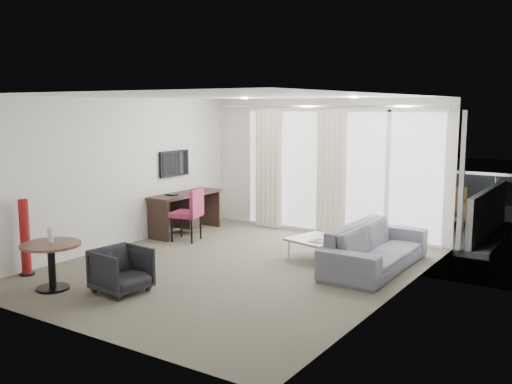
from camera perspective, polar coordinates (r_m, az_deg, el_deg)
The scene contains 28 objects.
floor at distance 8.82m, azimuth -2.15°, elevation -7.58°, with size 5.00×6.00×0.00m, color #605B4B.
ceiling at distance 8.47m, azimuth -2.25°, elevation 9.57°, with size 5.00×6.00×0.00m, color white.
wall_left at distance 10.19m, azimuth -13.74°, elevation 1.84°, with size 0.00×6.00×2.60m, color silver.
wall_right at distance 7.40m, azimuth 13.78°, elevation -0.63°, with size 0.00×6.00×2.60m, color silver.
wall_front at distance 6.38m, azimuth -18.03°, elevation -2.27°, with size 5.00×0.00×2.60m, color silver.
window_panel at distance 10.98m, azimuth 8.16°, elevation 1.94°, with size 4.00×0.02×2.38m, color white, non-canonical shape.
window_frame at distance 10.97m, azimuth 8.13°, elevation 1.94°, with size 4.10×0.06×2.44m, color white, non-canonical shape.
curtain_left at distance 11.52m, azimuth 1.26°, elevation 2.34°, with size 0.60×0.20×2.38m, color beige, non-canonical shape.
curtain_right at distance 10.85m, azimuth 7.55°, elevation 1.88°, with size 0.60×0.20×2.38m, color beige, non-canonical shape.
curtain_track at distance 10.89m, azimuth 6.48°, elevation 8.51°, with size 4.80×0.04×0.04m, color #B2B2B7, non-canonical shape.
downlight_a at distance 10.30m, azimuth -1.16°, elevation 9.34°, with size 0.12×0.12×0.02m, color #FFE0B2.
downlight_b at distance 9.28m, azimuth 9.76°, elevation 9.31°, with size 0.12×0.12×0.02m, color #FFE0B2.
desk at distance 11.20m, azimuth -7.05°, elevation -2.10°, with size 0.52×1.66×0.78m, color #2F1F18, non-canonical shape.
tv at distance 11.19m, azimuth -8.17°, elevation 2.84°, with size 0.05×0.80×0.50m, color black, non-canonical shape.
desk_chair at distance 10.53m, azimuth -7.00°, elevation -2.27°, with size 0.53×0.49×0.97m, color #912949, non-canonical shape.
round_table at distance 8.21m, azimuth -19.74°, elevation -7.01°, with size 0.79×0.79×0.64m, color #503226, non-canonical shape.
menu_card at distance 8.18m, azimuth -19.88°, elevation -4.18°, with size 0.11×0.02×0.20m, color white, non-canonical shape.
red_lamp at distance 8.98m, azimuth -22.10°, elevation -4.23°, with size 0.22×0.22×1.12m, color maroon.
tub_armchair at distance 7.82m, azimuth -13.31°, elevation -7.62°, with size 0.64×0.66×0.60m, color black.
coffee_table at distance 9.25m, azimuth 6.14°, elevation -5.70°, with size 0.79×0.79×0.35m, color gray, non-canonical shape.
remote at distance 9.05m, azimuth 6.21°, elevation -4.85°, with size 0.05×0.18×0.02m, color black, non-canonical shape.
magazine at distance 9.05m, azimuth 6.27°, elevation -4.84°, with size 0.25×0.31×0.02m, color gray, non-canonical shape.
sofa at distance 8.87m, azimuth 11.88°, elevation -5.41°, with size 2.31×0.90×0.67m, color #5B5B67.
terrace_slab at distance 12.55m, azimuth 10.98°, elevation -3.12°, with size 5.60×3.00×0.12m, color #4D4D50.
rattan_chair_a at distance 11.61m, azimuth 14.90°, elevation -1.75°, with size 0.59×0.59×0.86m, color brown, non-canonical shape.
rattan_chair_b at distance 12.18m, azimuth 18.95°, elevation -1.53°, with size 0.56×0.56×0.83m, color brown, non-canonical shape.
rattan_table at distance 12.36m, azimuth 13.91°, elevation -1.86°, with size 0.53×0.53×0.53m, color brown, non-canonical shape.
balustrade at distance 13.79m, azimuth 13.34°, elevation 0.21°, with size 5.50×0.06×1.05m, color #B2B2B7, non-canonical shape.
Camera 1 is at (4.91, -6.90, 2.45)m, focal length 40.00 mm.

